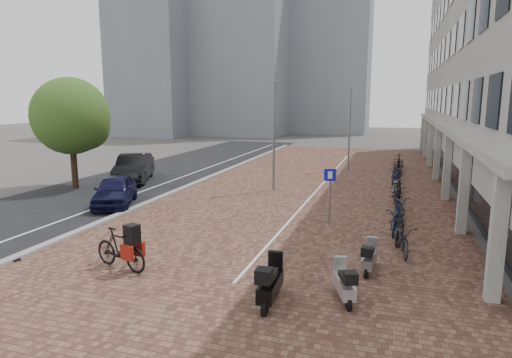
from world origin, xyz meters
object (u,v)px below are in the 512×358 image
object	(u,v)px
car_dark	(134,168)
scooter_mid	(270,282)
car_navy	(115,191)
parking_sign	(330,188)
scooter_back	(344,282)
scooter_front	(369,257)
hero_bike	(120,248)

from	to	relation	value
car_dark	scooter_mid	xyz separation A→B (m)	(12.67, -13.67, -0.24)
car_dark	scooter_mid	bearing A→B (deg)	-69.74
car_navy	scooter_mid	xyz separation A→B (m)	(10.00, -7.87, -0.11)
scooter_mid	parking_sign	size ratio (longest dim) A/B	0.76
car_navy	scooter_back	size ratio (longest dim) A/B	2.81
car_dark	scooter_front	world-z (taller)	car_dark
hero_bike	scooter_mid	bearing A→B (deg)	-85.05
scooter_front	parking_sign	size ratio (longest dim) A/B	0.61
scooter_front	car_navy	bearing A→B (deg)	162.76
car_navy	scooter_front	distance (m)	13.20
car_navy	hero_bike	world-z (taller)	hero_bike
car_navy	hero_bike	xyz separation A→B (m)	(5.07, -6.97, -0.06)
car_navy	hero_bike	bearing A→B (deg)	-78.78
scooter_mid	parking_sign	distance (m)	7.59
car_navy	scooter_back	bearing A→B (deg)	-56.12
car_navy	scooter_back	distance (m)	13.73
hero_bike	scooter_back	size ratio (longest dim) A/B	1.44
hero_bike	scooter_back	bearing A→B (deg)	-76.17
scooter_back	parking_sign	bearing A→B (deg)	82.29
scooter_back	parking_sign	xyz separation A→B (m)	(-1.38, 6.79, 1.03)
car_navy	scooter_mid	world-z (taller)	car_navy
car_navy	scooter_front	size ratio (longest dim) A/B	2.98
car_dark	hero_bike	world-z (taller)	car_dark
car_navy	hero_bike	distance (m)	8.62
car_navy	parking_sign	world-z (taller)	parking_sign
scooter_mid	scooter_back	world-z (taller)	scooter_mid
scooter_front	scooter_mid	world-z (taller)	scooter_mid
scooter_mid	parking_sign	bearing A→B (deg)	84.10
scooter_front	scooter_back	xyz separation A→B (m)	(-0.49, -2.15, 0.03)
car_navy	scooter_back	xyz separation A→B (m)	(11.73, -7.14, -0.20)
car_navy	parking_sign	size ratio (longest dim) A/B	1.81
car_dark	scooter_front	bearing A→B (deg)	-58.51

